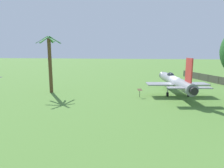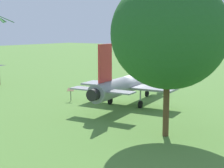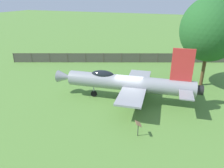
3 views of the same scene
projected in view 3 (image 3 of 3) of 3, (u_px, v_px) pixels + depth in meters
name	position (u px, v px, depth m)	size (l,w,h in m)	color
ground_plane	(129.00, 101.00, 20.10)	(200.00, 200.00, 0.00)	#568438
display_jet	(126.00, 82.00, 19.45)	(8.41, 13.61, 5.29)	gray
shade_tree	(210.00, 29.00, 21.20)	(6.93, 6.02, 9.34)	brown
perimeter_fence	(122.00, 57.00, 31.12)	(11.55, 29.93, 1.41)	#4C4238
shrub_near_fence	(120.00, 58.00, 32.39)	(1.50, 1.36, 0.68)	#2D7033
info_plaque	(138.00, 126.00, 14.76)	(0.71, 0.63, 1.14)	#333333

